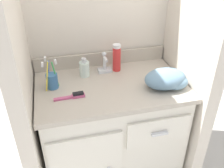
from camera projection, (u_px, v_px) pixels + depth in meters
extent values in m
cube|color=beige|center=(99.00, 19.00, 1.64)|extent=(1.09, 0.08, 2.20)
cube|color=beige|center=(14.00, 45.00, 1.26)|extent=(0.08, 0.64, 2.20)
cube|color=beige|center=(194.00, 29.00, 1.47)|extent=(0.08, 0.64, 2.20)
cube|color=silver|center=(111.00, 134.00, 1.75)|extent=(0.88, 0.52, 0.76)
cube|color=silver|center=(159.00, 132.00, 1.46)|extent=(0.39, 0.02, 0.18)
cube|color=silver|center=(160.00, 134.00, 1.44)|extent=(0.10, 0.02, 0.01)
cube|color=#B2A899|center=(111.00, 87.00, 1.54)|extent=(0.91, 0.56, 0.03)
ellipsoid|color=#A49A8C|center=(111.00, 97.00, 1.58)|extent=(0.37, 0.28, 0.19)
cylinder|color=silver|center=(111.00, 108.00, 1.63)|extent=(0.03, 0.03, 0.01)
cube|color=#B2A899|center=(101.00, 59.00, 1.73)|extent=(0.91, 0.02, 0.09)
cube|color=silver|center=(105.00, 70.00, 1.67)|extent=(0.09, 0.06, 0.02)
cylinder|color=silver|center=(105.00, 63.00, 1.64)|extent=(0.02, 0.02, 0.08)
cylinder|color=silver|center=(106.00, 59.00, 1.59)|extent=(0.02, 0.06, 0.02)
sphere|color=silver|center=(104.00, 54.00, 1.62)|extent=(0.03, 0.03, 0.03)
cylinder|color=teal|center=(52.00, 81.00, 1.48)|extent=(0.07, 0.07, 0.09)
cylinder|color=green|center=(55.00, 74.00, 1.46)|extent=(0.03, 0.01, 0.16)
cube|color=white|center=(55.00, 62.00, 1.42)|extent=(0.02, 0.02, 0.03)
cylinder|color=blue|center=(49.00, 73.00, 1.48)|extent=(0.03, 0.05, 0.17)
cube|color=white|center=(45.00, 59.00, 1.45)|extent=(0.02, 0.02, 0.03)
cylinder|color=yellow|center=(47.00, 77.00, 1.43)|extent=(0.04, 0.04, 0.18)
cube|color=white|center=(42.00, 65.00, 1.37)|extent=(0.02, 0.02, 0.03)
cylinder|color=silver|center=(84.00, 69.00, 1.60)|extent=(0.07, 0.07, 0.10)
cylinder|color=silver|center=(84.00, 60.00, 1.57)|extent=(0.03, 0.03, 0.03)
cylinder|color=silver|center=(84.00, 60.00, 1.55)|extent=(0.01, 0.04, 0.01)
cylinder|color=red|center=(117.00, 59.00, 1.65)|extent=(0.05, 0.05, 0.16)
cylinder|color=white|center=(117.00, 46.00, 1.60)|extent=(0.05, 0.05, 0.02)
cube|color=#C1517F|center=(63.00, 98.00, 1.39)|extent=(0.10, 0.03, 0.01)
cube|color=#C1517F|center=(78.00, 96.00, 1.41)|extent=(0.07, 0.04, 0.02)
cube|color=black|center=(78.00, 94.00, 1.41)|extent=(0.06, 0.03, 0.01)
ellipsoid|color=#6B8EA8|center=(165.00, 79.00, 1.47)|extent=(0.25, 0.17, 0.12)
ellipsoid|color=#7095B0|center=(175.00, 82.00, 1.48)|extent=(0.15, 0.12, 0.08)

